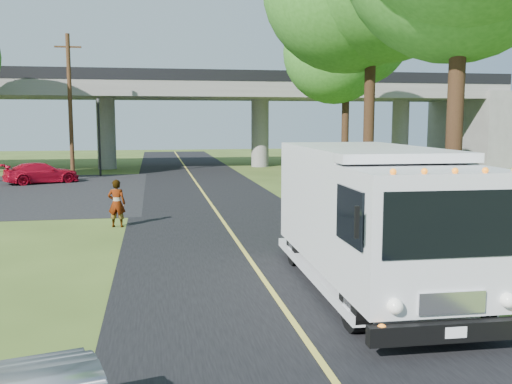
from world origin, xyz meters
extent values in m
plane|color=#3D511D|center=(0.00, 0.00, 0.00)|extent=(120.00, 120.00, 0.00)
cube|color=black|center=(0.00, 10.00, 0.01)|extent=(7.00, 90.00, 0.02)
cube|color=gold|center=(0.00, 10.00, 0.03)|extent=(0.12, 90.00, 0.01)
cube|color=slate|center=(0.00, 32.00, 6.00)|extent=(50.00, 9.00, 1.20)
cube|color=black|center=(0.00, 27.60, 6.90)|extent=(50.00, 0.25, 0.80)
cube|color=black|center=(0.00, 36.40, 6.90)|extent=(50.00, 0.25, 0.80)
cube|color=slate|center=(25.00, 32.00, 3.00)|extent=(4.00, 10.00, 6.00)
cylinder|color=slate|center=(-6.00, 32.00, 2.70)|extent=(1.40, 1.40, 5.40)
cylinder|color=slate|center=(6.00, 32.00, 2.70)|extent=(1.40, 1.40, 5.40)
cylinder|color=slate|center=(18.00, 32.00, 2.70)|extent=(1.40, 1.40, 5.40)
cylinder|color=black|center=(-6.00, 26.00, 2.60)|extent=(0.14, 0.14, 5.20)
imported|color=black|center=(-6.00, 26.00, 4.60)|extent=(0.18, 0.22, 1.10)
cylinder|color=#472D19|center=(-7.50, 24.00, 4.50)|extent=(0.26, 0.26, 9.00)
cube|color=#472D19|center=(-7.50, 24.00, 8.20)|extent=(1.60, 0.10, 0.10)
cylinder|color=#382314|center=(5.50, 1.00, 3.50)|extent=(0.44, 0.44, 7.00)
cylinder|color=#382314|center=(6.20, 9.00, 3.85)|extent=(0.44, 0.44, 7.70)
cylinder|color=#382314|center=(9.00, 20.00, 3.32)|extent=(0.44, 0.44, 6.65)
sphere|color=#2D6A1C|center=(9.00, 20.00, 8.20)|extent=(5.58, 5.58, 5.58)
sphere|color=#2D6A1C|center=(9.50, 19.60, 8.50)|extent=(4.96, 4.96, 4.96)
cube|color=silver|center=(2.22, -0.64, 1.89)|extent=(2.82, 5.02, 2.53)
cube|color=silver|center=(2.14, -4.13, 1.77)|extent=(2.75, 2.09, 2.31)
cube|color=black|center=(2.12, -5.12, 2.14)|extent=(2.37, 0.15, 1.07)
cube|color=black|center=(2.11, -5.23, 0.43)|extent=(2.82, 0.27, 0.32)
cube|color=silver|center=(2.21, -1.09, 0.34)|extent=(2.86, 6.60, 0.20)
cylinder|color=black|center=(1.00, -3.88, 0.51)|extent=(0.34, 1.02, 1.01)
cylinder|color=black|center=(3.29, -3.93, 0.51)|extent=(0.34, 1.02, 1.01)
cylinder|color=black|center=(1.11, 0.85, 0.51)|extent=(0.34, 1.02, 1.01)
cylinder|color=black|center=(3.41, 0.80, 0.51)|extent=(0.34, 1.02, 1.01)
imported|color=#AB0A1F|center=(-9.06, 22.21, 0.62)|extent=(4.63, 3.38, 1.25)
imported|color=gray|center=(-3.80, 7.15, 0.84)|extent=(0.68, 0.51, 1.69)
camera|label=1|loc=(-2.50, -13.22, 3.76)|focal=40.00mm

